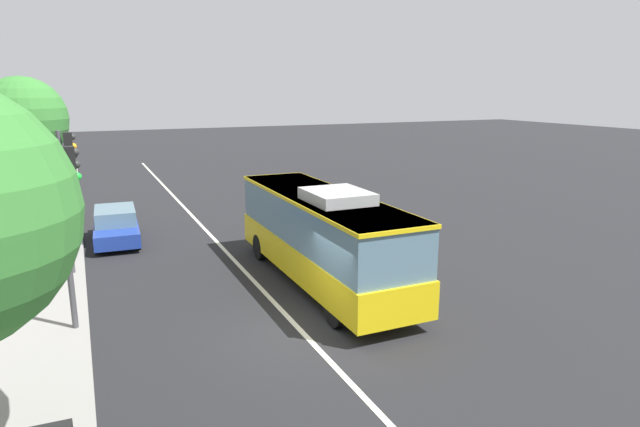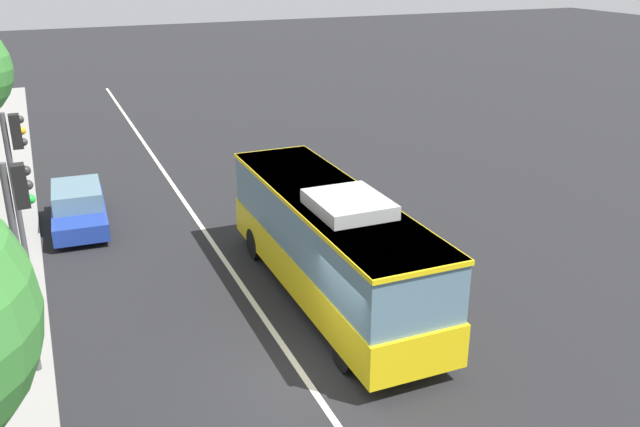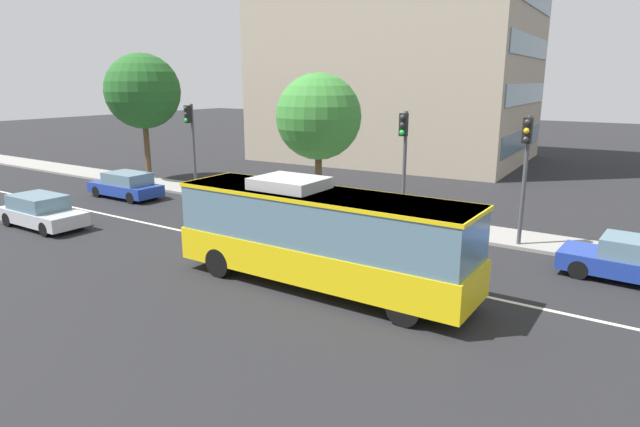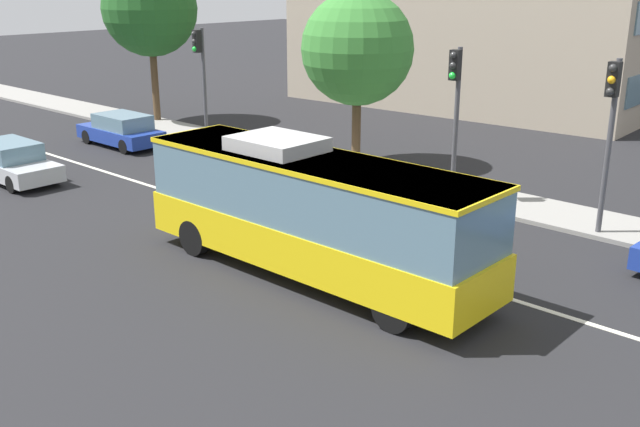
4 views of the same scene
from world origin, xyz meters
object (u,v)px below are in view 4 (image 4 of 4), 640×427
object	(u,v)px
transit_bus	(311,208)
street_tree_kerbside_centre	(357,49)
sedan_silver	(11,162)
traffic_light_near_corner	(455,99)
sedan_blue	(121,130)
street_tree_kerbside_right	(150,9)
traffic_light_far_corner	(610,118)
traffic_light_mid_block	(201,66)

from	to	relation	value
transit_bus	street_tree_kerbside_centre	world-z (taller)	street_tree_kerbside_centre
sedan_silver	street_tree_kerbside_centre	distance (m)	13.78
sedan_silver	traffic_light_near_corner	bearing A→B (deg)	31.62
sedan_silver	traffic_light_near_corner	world-z (taller)	traffic_light_near_corner
sedan_blue	street_tree_kerbside_right	bearing A→B (deg)	-51.78
sedan_blue	traffic_light_far_corner	distance (m)	21.17
transit_bus	traffic_light_mid_block	distance (m)	15.94
traffic_light_near_corner	traffic_light_far_corner	size ratio (longest dim) A/B	1.00
sedan_blue	street_tree_kerbside_right	size ratio (longest dim) A/B	0.55
transit_bus	traffic_light_mid_block	bearing A→B (deg)	150.67
traffic_light_mid_block	street_tree_kerbside_centre	distance (m)	7.74
street_tree_kerbside_right	sedan_silver	bearing A→B (deg)	-62.33
traffic_light_near_corner	street_tree_kerbside_right	bearing A→B (deg)	-99.43
traffic_light_near_corner	traffic_light_mid_block	world-z (taller)	same
street_tree_kerbside_right	street_tree_kerbside_centre	bearing A→B (deg)	-0.52
traffic_light_mid_block	street_tree_kerbside_centre	xyz separation A→B (m)	(7.46, 1.76, 1.10)
traffic_light_near_corner	traffic_light_far_corner	xyz separation A→B (m)	(5.04, 0.05, 0.00)
transit_bus	traffic_light_near_corner	bearing A→B (deg)	95.45
traffic_light_mid_block	traffic_light_far_corner	bearing A→B (deg)	92.38
traffic_light_mid_block	street_tree_kerbside_centre	bearing A→B (deg)	105.62
traffic_light_mid_block	traffic_light_far_corner	xyz separation A→B (m)	(18.11, 0.00, 0.00)
sedan_silver	traffic_light_far_corner	world-z (taller)	traffic_light_far_corner
sedan_silver	transit_bus	bearing A→B (deg)	3.26
traffic_light_near_corner	street_tree_kerbside_right	xyz separation A→B (m)	(-19.28, 1.93, 2.22)
sedan_blue	street_tree_kerbside_centre	world-z (taller)	street_tree_kerbside_centre
traffic_light_near_corner	street_tree_kerbside_centre	xyz separation A→B (m)	(-5.62, 1.81, 1.10)
sedan_silver	street_tree_kerbside_right	distance (m)	12.89
sedan_blue	traffic_light_mid_block	bearing A→B (deg)	-136.65
traffic_light_mid_block	traffic_light_near_corner	bearing A→B (deg)	92.14
street_tree_kerbside_centre	sedan_blue	bearing A→B (deg)	-157.01
street_tree_kerbside_right	sedan_blue	bearing A→B (deg)	-51.77
street_tree_kerbside_centre	street_tree_kerbside_right	bearing A→B (deg)	179.48
sedan_silver	traffic_light_mid_block	size ratio (longest dim) A/B	0.87
sedan_blue	traffic_light_far_corner	size ratio (longest dim) A/B	0.87
traffic_light_mid_block	street_tree_kerbside_centre	size ratio (longest dim) A/B	0.76
transit_bus	traffic_light_mid_block	size ratio (longest dim) A/B	1.92
transit_bus	street_tree_kerbside_centre	size ratio (longest dim) A/B	1.46
transit_bus	sedan_blue	size ratio (longest dim) A/B	2.22
street_tree_kerbside_right	traffic_light_far_corner	bearing A→B (deg)	-4.42
street_tree_kerbside_centre	traffic_light_mid_block	bearing A→B (deg)	-166.75
traffic_light_far_corner	transit_bus	bearing A→B (deg)	-29.94
street_tree_kerbside_right	traffic_light_mid_block	bearing A→B (deg)	-16.88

